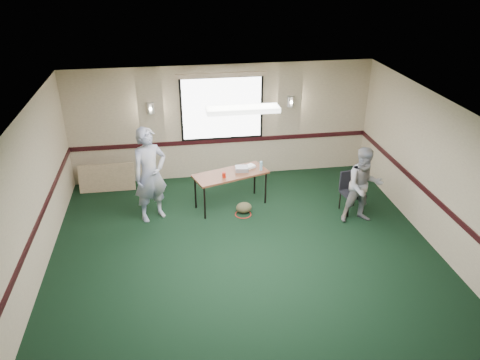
{
  "coord_description": "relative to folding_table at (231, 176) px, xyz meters",
  "views": [
    {
      "loc": [
        -1.18,
        -6.23,
        5.05
      ],
      "look_at": [
        0.0,
        1.3,
        1.2
      ],
      "focal_mm": 35.0,
      "sensor_mm": 36.0,
      "label": 1
    }
  ],
  "objects": [
    {
      "name": "ground",
      "position": [
        0.01,
        -2.48,
        -0.72
      ],
      "size": [
        8.0,
        8.0,
        0.0
      ],
      "primitive_type": "plane",
      "color": "black",
      "rests_on": "ground"
    },
    {
      "name": "room_shell",
      "position": [
        0.01,
        -0.35,
        0.86
      ],
      "size": [
        8.0,
        8.02,
        8.0
      ],
      "color": "tan",
      "rests_on": "ground"
    },
    {
      "name": "folding_table",
      "position": [
        0.0,
        0.0,
        0.0
      ],
      "size": [
        1.66,
        1.07,
        0.77
      ],
      "rotation": [
        0.0,
        0.0,
        0.32
      ],
      "color": "#4F2816",
      "rests_on": "ground"
    },
    {
      "name": "projector",
      "position": [
        0.25,
        0.08,
        0.1
      ],
      "size": [
        0.29,
        0.25,
        0.09
      ],
      "primitive_type": "cube",
      "rotation": [
        0.0,
        0.0,
        -0.09
      ],
      "color": "gray",
      "rests_on": "folding_table"
    },
    {
      "name": "game_console",
      "position": [
        0.44,
        0.21,
        0.08
      ],
      "size": [
        0.26,
        0.24,
        0.05
      ],
      "primitive_type": "cube",
      "rotation": [
        0.0,
        0.0,
        0.53
      ],
      "color": "white",
      "rests_on": "folding_table"
    },
    {
      "name": "red_cup",
      "position": [
        -0.16,
        -0.17,
        0.11
      ],
      "size": [
        0.08,
        0.08,
        0.11
      ],
      "primitive_type": "cylinder",
      "color": "#B51C0C",
      "rests_on": "folding_table"
    },
    {
      "name": "water_bottle",
      "position": [
        0.65,
        0.04,
        0.16
      ],
      "size": [
        0.06,
        0.06,
        0.2
      ],
      "primitive_type": "cylinder",
      "color": "#7DB2CD",
      "rests_on": "folding_table"
    },
    {
      "name": "duffel_bag",
      "position": [
        0.23,
        -0.35,
        -0.6
      ],
      "size": [
        0.37,
        0.31,
        0.23
      ],
      "primitive_type": "ellipsoid",
      "rotation": [
        0.0,
        0.0,
        -0.18
      ],
      "color": "#4D492C",
      "rests_on": "ground"
    },
    {
      "name": "cable_coil",
      "position": [
        0.2,
        -0.43,
        -0.71
      ],
      "size": [
        0.42,
        0.42,
        0.02
      ],
      "primitive_type": "torus",
      "rotation": [
        0.0,
        0.0,
        0.28
      ],
      "color": "red",
      "rests_on": "ground"
    },
    {
      "name": "folded_table",
      "position": [
        -2.69,
        1.12,
        -0.4
      ],
      "size": [
        1.24,
        0.19,
        0.63
      ],
      "primitive_type": "cube",
      "rotation": [
        -0.21,
        0.0,
        -0.01
      ],
      "color": "#9E8162",
      "rests_on": "ground"
    },
    {
      "name": "conference_chair",
      "position": [
        2.46,
        -0.55,
        -0.21
      ],
      "size": [
        0.49,
        0.5,
        0.86
      ],
      "rotation": [
        0.0,
        0.0,
        0.17
      ],
      "color": "black",
      "rests_on": "ground"
    },
    {
      "name": "person_left",
      "position": [
        -1.64,
        -0.24,
        0.26
      ],
      "size": [
        0.85,
        0.75,
        1.96
      ],
      "primitive_type": "imported",
      "rotation": [
        0.0,
        0.0,
        0.5
      ],
      "color": "#46549A",
      "rests_on": "ground"
    },
    {
      "name": "person_right",
      "position": [
        2.51,
        -1.02,
        0.08
      ],
      "size": [
        0.79,
        0.63,
        1.59
      ],
      "primitive_type": "imported",
      "rotation": [
        0.0,
        0.0,
        -0.03
      ],
      "color": "#788EBB",
      "rests_on": "ground"
    }
  ]
}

